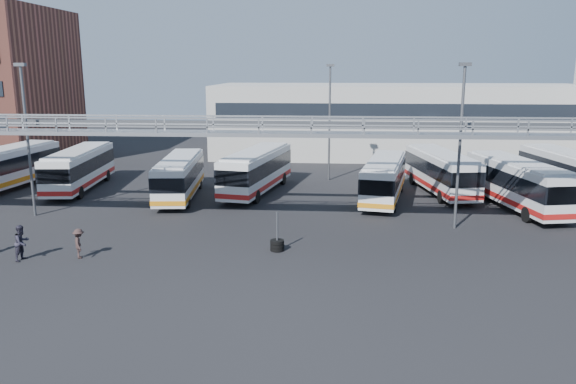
# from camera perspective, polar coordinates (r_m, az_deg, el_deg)

# --- Properties ---
(ground) EXTENTS (140.00, 140.00, 0.00)m
(ground) POSITION_cam_1_polar(r_m,az_deg,el_deg) (29.75, -3.86, -6.96)
(ground) COLOR black
(ground) RESTS_ON ground
(gantry) EXTENTS (51.40, 5.15, 7.10)m
(gantry) POSITION_cam_1_polar(r_m,az_deg,el_deg) (34.15, -2.60, 5.11)
(gantry) COLOR gray
(gantry) RESTS_ON ground
(warehouse) EXTENTS (42.00, 14.00, 8.00)m
(warehouse) POSITION_cam_1_polar(r_m,az_deg,el_deg) (66.49, 11.23, 7.20)
(warehouse) COLOR #9E9E99
(warehouse) RESTS_ON ground
(light_pole_left) EXTENTS (0.70, 0.35, 10.21)m
(light_pole_left) POSITION_cam_1_polar(r_m,az_deg,el_deg) (41.22, -25.00, 5.54)
(light_pole_left) COLOR #4C4F54
(light_pole_left) RESTS_ON ground
(light_pole_mid) EXTENTS (0.70, 0.35, 10.21)m
(light_pole_mid) POSITION_cam_1_polar(r_m,az_deg,el_deg) (35.88, 17.10, 5.28)
(light_pole_mid) COLOR #4C4F54
(light_pole_mid) RESTS_ON ground
(light_pole_back) EXTENTS (0.70, 0.35, 10.21)m
(light_pole_back) POSITION_cam_1_polar(r_m,az_deg,el_deg) (49.92, 4.25, 7.69)
(light_pole_back) COLOR #4C4F54
(light_pole_back) RESTS_ON ground
(bus_0) EXTENTS (3.74, 11.65, 3.48)m
(bus_0) POSITION_cam_1_polar(r_m,az_deg,el_deg) (51.90, -26.64, 2.34)
(bus_0) COLOR silver
(bus_0) RESTS_ON ground
(bus_1) EXTENTS (3.57, 11.22, 3.35)m
(bus_1) POSITION_cam_1_polar(r_m,az_deg,el_deg) (49.42, -20.44, 2.36)
(bus_1) COLOR silver
(bus_1) RESTS_ON ground
(bus_3) EXTENTS (3.48, 10.71, 3.19)m
(bus_3) POSITION_cam_1_polar(r_m,az_deg,el_deg) (44.10, -10.96, 1.66)
(bus_3) COLOR silver
(bus_3) RESTS_ON ground
(bus_4) EXTENTS (4.76, 11.65, 3.45)m
(bus_4) POSITION_cam_1_polar(r_m,az_deg,el_deg) (45.25, -3.20, 2.33)
(bus_4) COLOR silver
(bus_4) RESTS_ON ground
(bus_6) EXTENTS (4.40, 10.82, 3.20)m
(bus_6) POSITION_cam_1_polar(r_m,az_deg,el_deg) (43.04, 9.74, 1.45)
(bus_6) COLOR silver
(bus_6) RESTS_ON ground
(bus_7) EXTENTS (4.32, 11.29, 3.35)m
(bus_7) POSITION_cam_1_polar(r_m,az_deg,el_deg) (46.62, 15.23, 2.13)
(bus_7) COLOR silver
(bus_7) RESTS_ON ground
(bus_8) EXTENTS (4.81, 11.73, 3.47)m
(bus_8) POSITION_cam_1_polar(r_m,az_deg,el_deg) (43.22, 22.27, 0.93)
(bus_8) COLOR silver
(bus_8) RESTS_ON ground
(bus_9) EXTENTS (4.44, 11.53, 3.42)m
(bus_9) POSITION_cam_1_polar(r_m,az_deg,el_deg) (49.76, 26.62, 1.92)
(bus_9) COLOR silver
(bus_9) RESTS_ON ground
(pedestrian_b) EXTENTS (0.91, 1.06, 1.90)m
(pedestrian_b) POSITION_cam_1_polar(r_m,az_deg,el_deg) (32.63, -25.42, -4.66)
(pedestrian_b) COLOR #272533
(pedestrian_b) RESTS_ON ground
(pedestrian_c) EXTENTS (0.98, 1.19, 1.61)m
(pedestrian_c) POSITION_cam_1_polar(r_m,az_deg,el_deg) (31.82, -20.45, -4.92)
(pedestrian_c) COLOR #312321
(pedestrian_c) RESTS_ON ground
(tire_stack) EXTENTS (0.77, 0.77, 2.21)m
(tire_stack) POSITION_cam_1_polar(r_m,az_deg,el_deg) (31.11, -1.11, -5.33)
(tire_stack) COLOR black
(tire_stack) RESTS_ON ground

